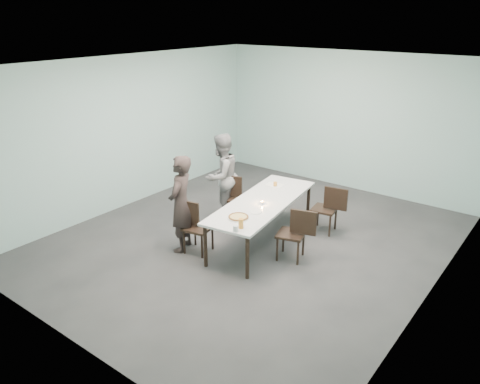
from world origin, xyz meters
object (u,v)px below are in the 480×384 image
Objects in this scene: chair_far_left at (237,195)px; water_tumbler at (236,228)px; chair_far_right at (329,206)px; diner_far at (222,176)px; pizza at (238,217)px; diner_near at (181,204)px; amber_tumbler at (275,184)px; chair_near_right at (296,231)px; table at (262,204)px; tealight at (262,203)px; side_plate at (256,212)px; chair_near_left at (194,223)px; beer_glass at (241,223)px.

chair_far_left is 9.67× the size of water_tumbler.
diner_far is at bearing 8.03° from chair_far_right.
pizza is (-0.65, -1.82, 0.27)m from chair_far_right.
amber_tumbler is at bearing 138.09° from diner_near.
chair_near_right is at bearing 65.84° from water_tumbler.
table is 48.22× the size of tealight.
table is 1.26m from water_tumbler.
side_plate is at bearing -60.80° from chair_far_left.
chair_near_right is at bearing -42.71° from amber_tumbler.
chair_far_left is at bearing 149.72° from tealight.
side_plate is at bearing 102.31° from water_tumbler.
tealight is (-0.68, -1.12, 0.27)m from chair_far_right.
diner_far is 20.57× the size of amber_tumbler.
chair_far_left is 2.56× the size of pizza.
diner_near is (-1.64, -2.06, 0.32)m from chair_far_right.
water_tumbler reaches higher than pizza.
amber_tumbler is at bearing 7.11° from chair_far_right.
diner_far is 29.39× the size of tealight.
chair_near_left is 1.00× the size of chair_near_right.
chair_far_right is 4.83× the size of side_plate.
diner_far reaches higher than chair_near_left.
beer_glass is at bearing -71.38° from chair_far_left.
amber_tumbler is (1.01, 0.33, -0.03)m from diner_far.
pizza is 4.25× the size of amber_tumbler.
side_plate is 2.25× the size of amber_tumbler.
chair_far_left is 0.79m from amber_tumbler.
chair_near_left reaches higher than water_tumbler.
chair_far_left reaches higher than tealight.
chair_near_right is 9.67× the size of water_tumbler.
pizza is (0.11, -0.81, 0.08)m from table.
diner_near is 1.25m from water_tumbler.
water_tumbler is at bearing -77.69° from side_plate.
amber_tumbler is at bearing 109.13° from side_plate.
water_tumbler is at bearing 61.87° from diner_near.
beer_glass is at bearing 90.58° from water_tumbler.
chair_far_right is 2.66m from diner_near.
diner_far is 4.84× the size of pizza.
diner_near is 20.47× the size of amber_tumbler.
beer_glass reaches higher than amber_tumbler.
diner_near is at bearing -130.21° from table.
table is 0.16m from tealight.
diner_far is 1.40m from tealight.
beer_glass is 1.67× the size of water_tumbler.
chair_far_right is at bearing 69.24° from side_plate.
chair_far_right reaches higher than tealight.
chair_far_left is 4.83× the size of side_plate.
pizza is at bearing 25.02° from chair_near_right.
chair_near_right is 4.83× the size of side_plate.
tealight is 0.89m from amber_tumbler.
chair_far_left is 2.10m from water_tumbler.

